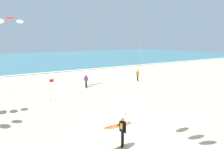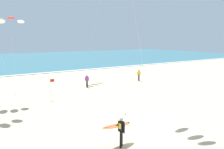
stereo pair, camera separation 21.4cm
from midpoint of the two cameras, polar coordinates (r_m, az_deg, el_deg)
ground_plane at (r=14.82m, az=8.10°, el=-14.68°), size 160.00×160.00×0.00m
ocean_water at (r=69.19m, az=-25.14°, el=3.35°), size 160.00×60.00×0.08m
shoreline_foam at (r=40.11m, az=-19.40°, el=0.18°), size 160.00×0.89×0.01m
surfer_lead at (r=12.81m, az=2.35°, el=-13.44°), size 2.11×1.03×1.71m
kite_arc_scarlet_near at (r=23.46m, az=-24.12°, el=12.49°), size 2.44×2.98×7.98m
bystander_purple_top at (r=27.89m, az=-6.20°, el=-1.57°), size 0.48×0.26×1.59m
bystander_yellow_top at (r=32.18m, az=7.07°, el=-0.15°), size 0.39×0.36×1.59m
lifeguard_flag at (r=22.76m, az=-15.08°, el=-3.10°), size 0.45×0.05×2.10m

